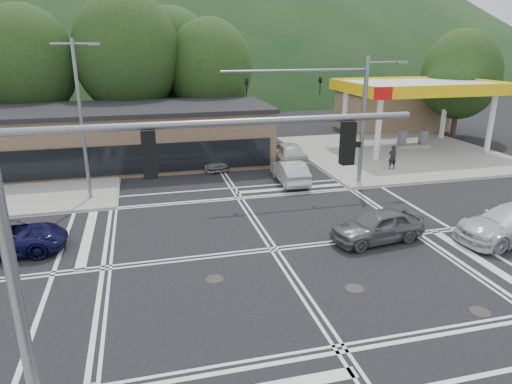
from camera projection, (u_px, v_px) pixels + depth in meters
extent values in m
plane|color=black|center=(274.00, 249.00, 20.37)|extent=(120.00, 120.00, 0.00)
cube|color=gray|center=(397.00, 152.00, 37.64)|extent=(16.00, 16.00, 0.15)
cylinder|color=silver|center=(378.00, 129.00, 34.34)|extent=(0.44, 0.44, 5.00)
cylinder|color=silver|center=(344.00, 117.00, 39.85)|extent=(0.44, 0.44, 5.00)
cylinder|color=silver|center=(491.00, 124.00, 36.67)|extent=(0.44, 0.44, 5.00)
cylinder|color=silver|center=(444.00, 113.00, 42.19)|extent=(0.44, 0.44, 5.00)
cube|color=silver|center=(418.00, 86.00, 37.38)|extent=(12.00, 8.00, 0.60)
cube|color=yellow|center=(449.00, 91.00, 33.70)|extent=(12.20, 0.25, 0.90)
cube|color=yellow|center=(393.00, 82.00, 41.05)|extent=(12.20, 0.25, 0.90)
cube|color=yellow|center=(351.00, 88.00, 35.98)|extent=(0.25, 8.20, 0.90)
cube|color=yellow|center=(481.00, 85.00, 38.78)|extent=(0.25, 8.20, 0.90)
cube|color=red|center=(383.00, 93.00, 32.28)|extent=(1.40, 0.12, 0.90)
cube|color=gray|center=(412.00, 146.00, 38.97)|extent=(3.00, 1.00, 0.30)
cube|color=slate|center=(402.00, 139.00, 38.52)|extent=(0.60, 0.50, 1.30)
cube|color=slate|center=(423.00, 138.00, 38.98)|extent=(0.60, 0.50, 1.30)
cube|color=#846B4F|center=(391.00, 111.00, 47.43)|extent=(10.00, 6.00, 3.80)
cube|color=brown|center=(105.00, 139.00, 33.50)|extent=(24.00, 8.00, 4.00)
ellipsoid|color=#183618|center=(162.00, 82.00, 103.13)|extent=(252.00, 126.00, 140.00)
cylinder|color=#382619|center=(35.00, 121.00, 38.41)|extent=(0.50, 0.50, 4.84)
ellipsoid|color=#1B3213|center=(26.00, 63.00, 36.91)|extent=(8.00, 8.00, 9.20)
cylinder|color=#382619|center=(132.00, 115.00, 40.21)|extent=(0.50, 0.50, 5.28)
ellipsoid|color=#1B3213|center=(127.00, 54.00, 38.57)|extent=(9.00, 9.00, 10.35)
cylinder|color=#382619|center=(211.00, 117.00, 41.98)|extent=(0.50, 0.50, 4.40)
ellipsoid|color=#1B3213|center=(210.00, 68.00, 40.62)|extent=(7.60, 7.60, 8.74)
cylinder|color=#382619|center=(175.00, 109.00, 44.89)|extent=(0.50, 0.50, 4.84)
ellipsoid|color=#1B3213|center=(172.00, 59.00, 43.39)|extent=(8.40, 8.40, 9.66)
cylinder|color=#382619|center=(455.00, 116.00, 43.74)|extent=(0.50, 0.50, 3.96)
ellipsoid|color=#1B3213|center=(461.00, 74.00, 42.51)|extent=(7.20, 7.20, 8.28)
cylinder|color=slate|center=(82.00, 123.00, 25.24)|extent=(0.20, 0.20, 9.00)
cylinder|color=slate|center=(72.00, 44.00, 23.91)|extent=(2.20, 0.12, 0.12)
cube|color=slate|center=(94.00, 44.00, 24.17)|extent=(0.60, 0.25, 0.15)
cylinder|color=slate|center=(363.00, 122.00, 28.56)|extent=(0.28, 0.28, 8.00)
cylinder|color=slate|center=(297.00, 71.00, 26.50)|extent=(9.00, 0.16, 0.16)
imported|color=black|center=(320.00, 86.00, 27.13)|extent=(0.16, 0.20, 1.00)
imported|color=black|center=(246.00, 88.00, 26.08)|extent=(0.16, 0.20, 1.00)
cylinder|color=slate|center=(386.00, 62.00, 27.70)|extent=(2.40, 0.12, 0.12)
cube|color=slate|center=(402.00, 62.00, 27.96)|extent=(0.70, 0.30, 0.15)
cube|color=black|center=(358.00, 144.00, 28.94)|extent=(0.25, 0.30, 0.35)
cylinder|color=slate|center=(14.00, 282.00, 9.65)|extent=(0.28, 0.28, 8.00)
cylinder|color=slate|center=(219.00, 123.00, 9.69)|extent=(9.00, 0.16, 0.16)
cube|color=black|center=(149.00, 155.00, 9.53)|extent=(0.30, 0.25, 1.00)
cube|color=black|center=(348.00, 143.00, 10.58)|extent=(0.30, 0.25, 1.00)
imported|color=#0B0C34|center=(6.00, 239.00, 19.78)|extent=(5.04, 2.35, 1.40)
imported|color=#545558|center=(378.00, 226.00, 21.00)|extent=(4.61, 2.35, 1.50)
imported|color=#B2B4BA|center=(290.00, 171.00, 29.74)|extent=(1.74, 4.56, 1.48)
imported|color=#B5B5B1|center=(288.00, 153.00, 34.25)|extent=(2.12, 5.05, 1.71)
imported|color=slate|center=(210.00, 158.00, 33.52)|extent=(2.41, 4.66, 1.29)
imported|color=black|center=(392.00, 157.00, 32.30)|extent=(0.63, 0.43, 1.70)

